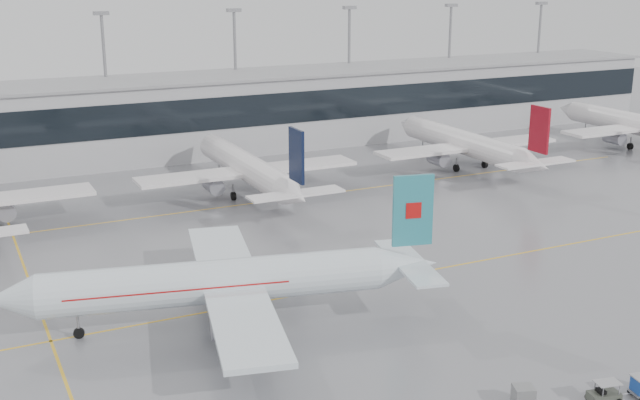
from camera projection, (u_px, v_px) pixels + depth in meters
name	position (u px, v px, depth m)	size (l,w,h in m)	color
ground	(374.00, 281.00, 77.28)	(320.00, 320.00, 0.00)	gray
taxi_line_main	(374.00, 281.00, 77.28)	(120.00, 0.25, 0.01)	gold
taxi_line_north	(259.00, 202.00, 103.23)	(120.00, 0.25, 0.01)	gold
taxi_line_cross	(28.00, 279.00, 77.70)	(0.25, 60.00, 0.01)	gold
terminal	(185.00, 117.00, 129.24)	(180.00, 15.00, 12.00)	#A7A7AB
terminal_glass	(199.00, 115.00, 122.29)	(180.00, 0.20, 5.00)	black
terminal_roof	(183.00, 78.00, 127.52)	(182.00, 16.00, 0.40)	gray
light_masts	(173.00, 67.00, 132.39)	(156.40, 1.00, 22.60)	gray
air_canada_jet	(229.00, 281.00, 66.90)	(37.68, 30.89, 12.07)	silver
parked_jet_c	(248.00, 168.00, 105.39)	(29.64, 36.96, 11.72)	white
parked_jet_d	(467.00, 144.00, 120.04)	(29.64, 36.96, 11.72)	white
parked_jet_e	(638.00, 125.00, 134.69)	(29.64, 36.96, 11.72)	white
baggage_tug	(604.00, 396.00, 55.37)	(3.30, 1.75, 1.57)	#3C4037
gse_unit	(523.00, 396.00, 55.08)	(1.39, 1.29, 1.39)	slate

